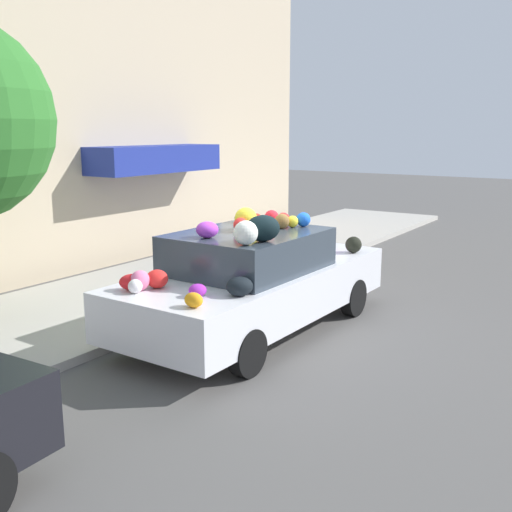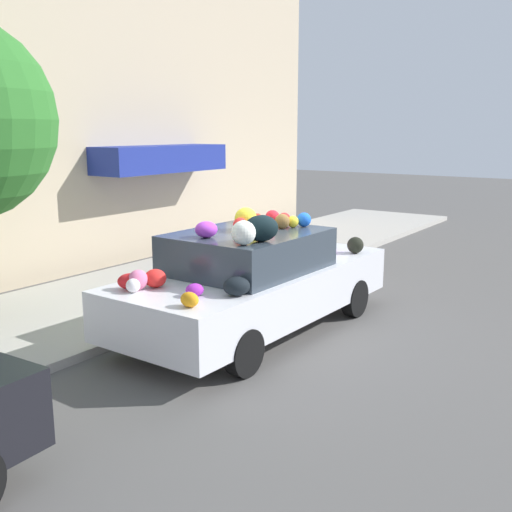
% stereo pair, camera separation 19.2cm
% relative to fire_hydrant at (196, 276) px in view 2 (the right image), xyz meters
% --- Properties ---
extents(ground_plane, '(60.00, 60.00, 0.00)m').
position_rel_fire_hydrant_xyz_m(ground_plane, '(-0.52, -1.59, -0.47)').
color(ground_plane, '#565451').
extents(sidewalk_curb, '(24.00, 3.20, 0.12)m').
position_rel_fire_hydrant_xyz_m(sidewalk_curb, '(-0.52, 1.11, -0.41)').
color(sidewalk_curb, '#B2ADA3').
rests_on(sidewalk_curb, ground).
extents(building_facade, '(18.00, 1.20, 6.47)m').
position_rel_fire_hydrant_xyz_m(building_facade, '(-0.40, 3.33, 2.72)').
color(building_facade, '#C6B293').
rests_on(building_facade, ground).
extents(fire_hydrant, '(0.20, 0.20, 0.70)m').
position_rel_fire_hydrant_xyz_m(fire_hydrant, '(0.00, 0.00, 0.00)').
color(fire_hydrant, red).
rests_on(fire_hydrant, sidewalk_curb).
extents(art_car, '(4.52, 1.92, 1.76)m').
position_rel_fire_hydrant_xyz_m(art_car, '(-0.56, -1.56, 0.29)').
color(art_car, silver).
rests_on(art_car, ground).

